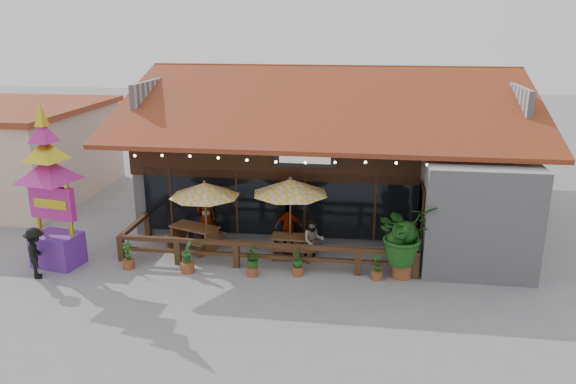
% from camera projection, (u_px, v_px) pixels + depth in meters
% --- Properties ---
extents(ground, '(100.00, 100.00, 0.00)m').
position_uv_depth(ground, '(313.00, 265.00, 18.76)').
color(ground, gray).
rests_on(ground, ground).
extents(restaurant_building, '(15.50, 14.73, 6.09)m').
position_uv_depth(restaurant_building, '(335.00, 157.00, 24.35)').
color(restaurant_building, '#A4A4A8').
rests_on(restaurant_building, ground).
extents(patio_railing, '(10.00, 2.60, 0.92)m').
position_uv_depth(patio_railing, '(245.00, 248.00, 18.63)').
color(patio_railing, '#4C2F1B').
rests_on(patio_railing, ground).
extents(neighbor_building, '(8.40, 8.40, 4.22)m').
position_uv_depth(neighbor_building, '(3.00, 151.00, 25.85)').
color(neighbor_building, beige).
rests_on(neighbor_building, ground).
extents(umbrella_left, '(3.17, 3.17, 2.62)m').
position_uv_depth(umbrella_left, '(205.00, 190.00, 19.26)').
color(umbrella_left, brown).
rests_on(umbrella_left, ground).
extents(umbrella_right, '(3.13, 3.13, 2.81)m').
position_uv_depth(umbrella_right, '(290.00, 187.00, 19.02)').
color(umbrella_right, brown).
rests_on(umbrella_right, ground).
extents(picnic_table_left, '(2.14, 2.00, 0.83)m').
position_uv_depth(picnic_table_left, '(195.00, 233.00, 20.08)').
color(picnic_table_left, brown).
rests_on(picnic_table_left, ground).
extents(picnic_table_right, '(1.54, 1.33, 0.73)m').
position_uv_depth(picnic_table_right, '(293.00, 243.00, 19.40)').
color(picnic_table_right, brown).
rests_on(picnic_table_right, ground).
extents(thai_sign_tower, '(2.54, 2.54, 5.92)m').
position_uv_depth(thai_sign_tower, '(48.00, 175.00, 17.92)').
color(thai_sign_tower, '#5E2895').
rests_on(thai_sign_tower, ground).
extents(tropical_plant, '(2.30, 2.20, 2.47)m').
position_uv_depth(tropical_plant, '(404.00, 235.00, 17.52)').
color(tropical_plant, brown).
rests_on(tropical_plant, ground).
extents(diner_a, '(0.79, 0.64, 1.89)m').
position_uv_depth(diner_a, '(206.00, 217.00, 20.60)').
color(diner_a, '#341D10').
rests_on(diner_a, ground).
extents(diner_b, '(0.87, 0.76, 1.53)m').
position_uv_depth(diner_b, '(313.00, 241.00, 18.85)').
color(diner_b, '#341D10').
rests_on(diner_b, ground).
extents(diner_c, '(1.00, 0.49, 1.65)m').
position_uv_depth(diner_c, '(289.00, 227.00, 19.91)').
color(diner_c, '#341D10').
rests_on(diner_c, ground).
extents(pedestrian, '(1.05, 1.24, 1.67)m').
position_uv_depth(pedestrian, '(36.00, 253.00, 17.65)').
color(pedestrian, black).
rests_on(pedestrian, ground).
extents(planter_a, '(0.38, 0.38, 0.94)m').
position_uv_depth(planter_a, '(128.00, 257.00, 18.44)').
color(planter_a, brown).
rests_on(planter_a, ground).
extents(planter_b, '(0.44, 0.44, 1.07)m').
position_uv_depth(planter_b, '(187.00, 258.00, 18.12)').
color(planter_b, brown).
rests_on(planter_b, ground).
extents(planter_c, '(0.73, 0.73, 0.92)m').
position_uv_depth(planter_c, '(252.00, 261.00, 17.86)').
color(planter_c, brown).
rests_on(planter_c, ground).
extents(planter_d, '(0.46, 0.46, 0.89)m').
position_uv_depth(planter_d, '(298.00, 263.00, 17.91)').
color(planter_d, brown).
rests_on(planter_d, ground).
extents(planter_e, '(0.36, 0.37, 0.88)m').
position_uv_depth(planter_e, '(377.00, 269.00, 17.64)').
color(planter_e, brown).
rests_on(planter_e, ground).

